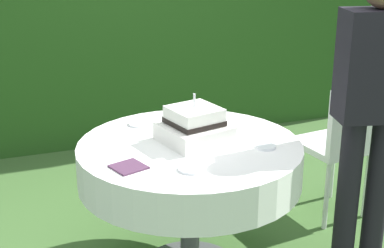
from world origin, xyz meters
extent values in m
cylinder|color=#4C4C51|center=(0.00, 0.00, 0.35)|extent=(0.10, 0.10, 0.71)
cylinder|color=olive|center=(0.00, 0.00, 0.72)|extent=(1.10, 1.10, 0.03)
cylinder|color=white|center=(0.00, 0.00, 0.64)|extent=(1.13, 1.13, 0.20)
cube|color=white|center=(0.03, 0.03, 0.78)|extent=(0.37, 0.37, 0.09)
cube|color=white|center=(0.03, 0.03, 0.87)|extent=(0.28, 0.28, 0.09)
cube|color=black|center=(0.03, 0.03, 0.84)|extent=(0.29, 0.29, 0.03)
sphere|color=#D13866|center=(0.12, 0.17, 0.85)|extent=(0.10, 0.10, 0.10)
cylinder|color=silver|center=(0.03, 0.03, 0.95)|extent=(0.01, 0.01, 0.07)
cylinder|color=white|center=(0.33, -0.18, 0.74)|extent=(0.10, 0.10, 0.01)
cylinder|color=white|center=(-0.10, -0.30, 0.74)|extent=(0.13, 0.13, 0.01)
cylinder|color=white|center=(-0.16, 0.37, 0.74)|extent=(0.13, 0.13, 0.01)
cylinder|color=white|center=(0.07, 0.44, 0.74)|extent=(0.13, 0.13, 0.01)
cube|color=#4C2D47|center=(-0.36, -0.18, 0.74)|extent=(0.18, 0.18, 0.01)
cylinder|color=white|center=(1.21, 0.50, 0.23)|extent=(0.03, 0.03, 0.45)
cylinder|color=white|center=(0.89, 0.46, 0.23)|extent=(0.03, 0.03, 0.45)
cylinder|color=white|center=(1.25, 0.18, 0.23)|extent=(0.03, 0.03, 0.45)
cylinder|color=white|center=(0.93, 0.14, 0.23)|extent=(0.03, 0.03, 0.45)
cube|color=white|center=(1.07, 0.32, 0.47)|extent=(0.45, 0.45, 0.04)
cube|color=white|center=(1.09, 0.14, 0.69)|extent=(0.40, 0.09, 0.40)
cylinder|color=black|center=(0.95, -0.28, 0.42)|extent=(0.12, 0.12, 0.85)
cylinder|color=black|center=(0.80, -0.24, 0.42)|extent=(0.12, 0.12, 0.85)
cube|color=black|center=(0.88, -0.26, 1.12)|extent=(0.40, 0.28, 0.55)
camera|label=1|loc=(-0.91, -2.52, 1.79)|focal=53.76mm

